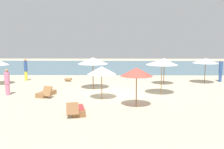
% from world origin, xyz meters
% --- Properties ---
extents(ground_plane, '(60.00, 60.00, 0.00)m').
position_xyz_m(ground_plane, '(0.00, 0.00, 0.00)').
color(ground_plane, beige).
extents(ocean_water, '(48.00, 16.00, 0.06)m').
position_xyz_m(ocean_water, '(0.00, 17.00, 0.03)').
color(ocean_water, slate).
rests_on(ocean_water, ground_plane).
extents(umbrella_0, '(1.83, 1.83, 2.10)m').
position_xyz_m(umbrella_0, '(3.95, 3.94, 1.85)').
color(umbrella_0, brown).
rests_on(umbrella_0, ground_plane).
extents(umbrella_1, '(2.02, 2.02, 2.31)m').
position_xyz_m(umbrella_1, '(3.07, 0.18, 2.14)').
color(umbrella_1, olive).
rests_on(umbrella_1, ground_plane).
extents(umbrella_2, '(1.70, 1.70, 2.13)m').
position_xyz_m(umbrella_2, '(1.22, -2.89, 1.90)').
color(umbrella_2, brown).
rests_on(umbrella_2, ground_plane).
extents(umbrella_3, '(1.71, 1.71, 1.98)m').
position_xyz_m(umbrella_3, '(-0.70, -1.08, 1.75)').
color(umbrella_3, brown).
rests_on(umbrella_3, ground_plane).
extents(umbrella_5, '(2.14, 2.14, 2.29)m').
position_xyz_m(umbrella_5, '(-1.49, 2.02, 2.06)').
color(umbrella_5, brown).
rests_on(umbrella_5, ground_plane).
extents(umbrella_7, '(2.03, 2.03, 2.05)m').
position_xyz_m(umbrella_7, '(7.38, 4.51, 1.85)').
color(umbrella_7, brown).
rests_on(umbrella_7, ground_plane).
extents(lounger_0, '(1.10, 1.75, 0.73)m').
position_xyz_m(lounger_0, '(-4.28, -0.26, 0.17)').
color(lounger_0, olive).
rests_on(lounger_0, ground_plane).
extents(lounger_2, '(0.94, 1.79, 0.68)m').
position_xyz_m(lounger_2, '(-1.73, -4.08, 0.18)').
color(lounger_2, brown).
rests_on(lounger_2, ground_plane).
extents(person_0, '(0.39, 0.39, 1.89)m').
position_xyz_m(person_0, '(-7.64, 5.68, 0.98)').
color(person_0, yellow).
rests_on(person_0, ground_plane).
extents(person_1, '(0.30, 0.30, 1.92)m').
position_xyz_m(person_1, '(8.95, 5.30, 1.00)').
color(person_1, '#2D4C8C').
rests_on(person_1, ground_plane).
extents(person_2, '(0.45, 0.45, 1.70)m').
position_xyz_m(person_2, '(-6.84, -0.02, 0.86)').
color(person_2, '#D17299').
rests_on(person_2, ground_plane).
extents(dog, '(0.72, 0.40, 0.33)m').
position_xyz_m(dog, '(-3.90, 5.23, 0.17)').
color(dog, olive).
rests_on(dog, ground_plane).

